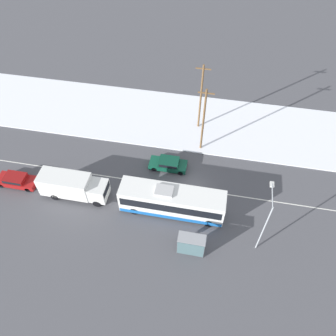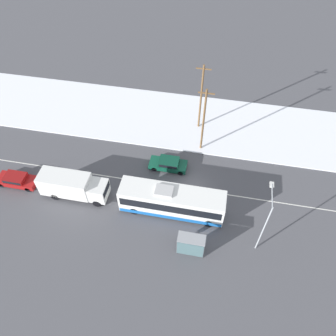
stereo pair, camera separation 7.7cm
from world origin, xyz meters
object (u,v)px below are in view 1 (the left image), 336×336
bus_shelter (191,245)px  box_truck (72,185)px  city_bus (172,201)px  streetlamp (266,218)px  utility_pole_roadside (203,120)px  parked_car_near_truck (17,180)px  pedestrian_at_stop (185,235)px  utility_pole_snowlot (201,97)px  sedan_car (168,164)px

bus_shelter → box_truck: bearing=161.5°
city_bus → streetlamp: 9.62m
box_truck → utility_pole_roadside: 16.38m
parked_car_near_truck → pedestrian_at_stop: pedestrian_at_stop is taller
utility_pole_roadside → utility_pole_snowlot: 4.02m
city_bus → box_truck: 10.94m
city_bus → bus_shelter: bearing=-59.6°
pedestrian_at_stop → box_truck: bearing=165.4°
city_bus → bus_shelter: (2.64, -4.51, -0.01)m
streetlamp → utility_pole_roadside: bearing=120.6°
utility_pole_roadside → city_bus: bearing=-100.9°
box_truck → sedan_car: 11.13m
bus_shelter → streetlamp: bearing=20.6°
box_truck → utility_pole_snowlot: bearing=48.7°
city_bus → utility_pole_roadside: bearing=79.1°
parked_car_near_truck → utility_pole_snowlot: utility_pole_snowlot is taller
utility_pole_snowlot → box_truck: bearing=-131.3°
streetlamp → utility_pole_snowlot: bearing=116.3°
box_truck → utility_pole_roadside: size_ratio=0.83×
box_truck → streetlamp: bearing=-6.3°
pedestrian_at_stop → bus_shelter: bearing=-58.0°
bus_shelter → utility_pole_roadside: size_ratio=0.29×
streetlamp → utility_pole_roadside: 13.85m
city_bus → box_truck: (-10.94, 0.05, -0.05)m
parked_car_near_truck → utility_pole_snowlot: (18.97, 13.47, 4.11)m
sedan_car → bus_shelter: 11.17m
streetlamp → city_bus: bearing=166.5°
box_truck → pedestrian_at_stop: bearing=-14.6°
city_bus → parked_car_near_truck: size_ratio=2.39×
utility_pole_roadside → pedestrian_at_stop: bearing=-90.0°
pedestrian_at_stop → utility_pole_snowlot: size_ratio=0.17×
pedestrian_at_stop → streetlamp: streetlamp is taller
streetlamp → utility_pole_snowlot: utility_pole_snowlot is taller
parked_car_near_truck → sedan_car: bearing=18.8°
city_bus → sedan_car: (-1.48, 5.84, -0.93)m
utility_pole_snowlot → parked_car_near_truck: bearing=-144.6°
city_bus → streetlamp: (8.92, -2.14, 2.88)m
sedan_car → bus_shelter: bearing=111.7°
box_truck → pedestrian_at_stop: size_ratio=4.63×
parked_car_near_truck → streetlamp: streetlamp is taller
box_truck → pedestrian_at_stop: 13.27m
sedan_car → streetlamp: size_ratio=0.62×
city_bus → sedan_car: size_ratio=2.46×
box_truck → sedan_car: size_ratio=1.67×
box_truck → bus_shelter: bearing=-18.5°
city_bus → box_truck: size_ratio=1.47×
pedestrian_at_stop → bus_shelter: (0.76, -1.21, 0.69)m
sedan_car → utility_pole_roadside: size_ratio=0.50×
utility_pole_roadside → sedan_car: bearing=-130.4°
bus_shelter → pedestrian_at_stop: bearing=122.0°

